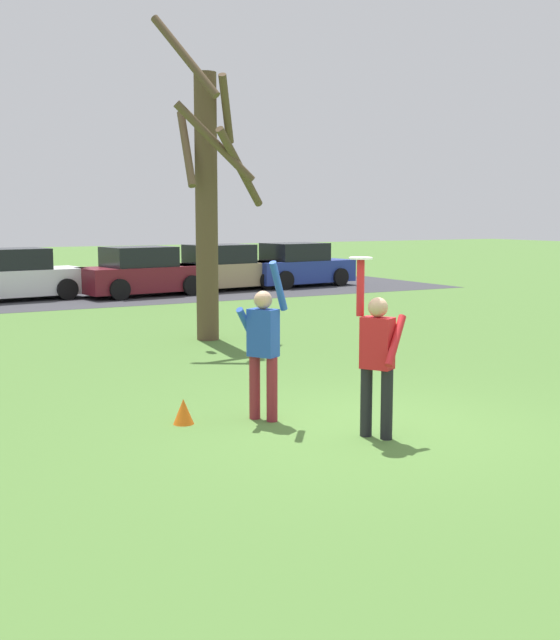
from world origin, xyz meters
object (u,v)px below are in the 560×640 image
(bare_tree_tall, at_px, (207,194))
(parked_car_maroon, at_px, (142,273))
(parked_car_tan, at_px, (222,269))
(person_defender, at_px, (263,344))
(parked_car_white, at_px, (15,276))
(person_catcher, at_px, (377,355))
(parked_car_blue, at_px, (297,266))
(frisbee_disc, at_px, (361,258))
(field_cone_orange, at_px, (183,411))

(bare_tree_tall, bearing_deg, parked_car_maroon, 78.54)
(parked_car_tan, bearing_deg, person_defender, -120.29)
(parked_car_white, bearing_deg, bare_tree_tall, -86.23)
(person_catcher, height_order, parked_car_tan, person_catcher)
(parked_car_blue, bearing_deg, bare_tree_tall, -135.37)
(parked_car_maroon, height_order, bare_tree_tall, bare_tree_tall)
(parked_car_blue, xyz_separation_m, bare_tree_tall, (-8.17, -10.29, 2.28))
(bare_tree_tall, bearing_deg, parked_car_tan, 63.58)
(frisbee_disc, distance_m, bare_tree_tall, 7.73)
(parked_car_blue, distance_m, field_cone_orange, 19.85)
(person_catcher, xyz_separation_m, parked_car_maroon, (3.28, 17.39, -0.25))
(parked_car_maroon, bearing_deg, field_cone_orange, -114.61)
(person_defender, bearing_deg, frisbee_disc, -0.00)
(person_defender, distance_m, parked_car_maroon, 16.53)
(parked_car_white, xyz_separation_m, parked_car_maroon, (3.90, -0.61, 0.00))
(person_catcher, xyz_separation_m, frisbee_disc, (-0.11, 0.20, 1.11))
(person_catcher, bearing_deg, person_defender, 0.00)
(field_cone_orange, bearing_deg, person_catcher, -43.85)
(parked_car_tan, bearing_deg, bare_tree_tall, -123.36)
(bare_tree_tall, bearing_deg, frisbee_disc, -100.73)
(parked_car_blue, distance_m, bare_tree_tall, 13.34)
(person_catcher, xyz_separation_m, field_cone_orange, (-1.73, 1.67, -0.82))
(parked_car_maroon, xyz_separation_m, field_cone_orange, (-5.01, -15.72, -0.57))
(person_catcher, bearing_deg, parked_car_tan, -49.10)
(person_catcher, distance_m, frisbee_disc, 1.13)
(parked_car_maroon, bearing_deg, bare_tree_tall, -108.40)
(person_catcher, bearing_deg, parked_car_white, -27.52)
(person_catcher, bearing_deg, parked_car_blue, -57.26)
(frisbee_disc, bearing_deg, bare_tree_tall, 79.27)
(parked_car_tan, xyz_separation_m, bare_tree_tall, (-5.07, -10.19, 2.28))
(person_defender, xyz_separation_m, parked_car_white, (0.15, 16.64, -0.25))
(person_catcher, bearing_deg, parked_car_maroon, -40.17)
(parked_car_maroon, xyz_separation_m, bare_tree_tall, (-1.96, -9.66, 2.28))
(frisbee_disc, relative_size, parked_car_white, 0.06)
(bare_tree_tall, bearing_deg, parked_car_white, 100.71)
(person_catcher, xyz_separation_m, parked_car_blue, (9.49, 18.03, -0.25))
(frisbee_disc, xyz_separation_m, parked_car_white, (-0.51, 17.80, -1.37))
(parked_car_maroon, relative_size, parked_car_blue, 1.00)
(person_catcher, bearing_deg, frisbee_disc, 0.00)
(frisbee_disc, distance_m, field_cone_orange, 2.92)
(parked_car_blue, bearing_deg, person_defender, -128.55)
(parked_car_maroon, relative_size, field_cone_orange, 13.40)
(parked_car_tan, bearing_deg, parked_car_white, 172.49)
(parked_car_tan, xyz_separation_m, field_cone_orange, (-8.12, -16.26, -0.57))
(parked_car_blue, height_order, bare_tree_tall, bare_tree_tall)
(person_defender, bearing_deg, parked_car_blue, 118.89)
(parked_car_maroon, bearing_deg, parked_car_tan, 2.88)
(parked_car_white, relative_size, parked_car_tan, 1.00)
(bare_tree_tall, height_order, field_cone_orange, bare_tree_tall)
(frisbee_disc, bearing_deg, parked_car_blue, 61.71)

